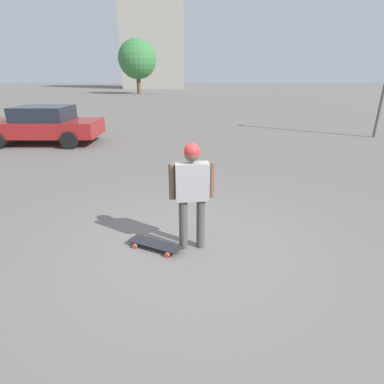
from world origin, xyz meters
name	(u,v)px	position (x,y,z in m)	size (l,w,h in m)	color
ground_plane	(192,247)	(0.00, 0.00, 0.00)	(220.00, 220.00, 0.00)	slate
person	(192,187)	(0.00, 0.00, 1.00)	(0.66, 0.24, 1.63)	#4C4742
skateboard	(155,244)	(0.57, 0.02, 0.07)	(0.86, 0.61, 0.09)	#232328
car_parked_near	(43,125)	(5.34, -7.85, 0.73)	(4.33, 2.22, 1.41)	maroon
building_block_distant	(153,30)	(4.82, -63.46, 10.84)	(12.08, 9.76, 21.69)	#9E998E
tree_distant	(137,59)	(5.66, -41.54, 4.57)	(5.24, 5.24, 7.22)	brown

